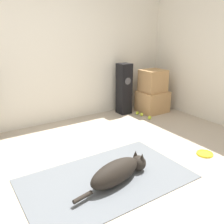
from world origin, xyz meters
TOP-DOWN VIEW (x-y plane):
  - ground_plane at (0.00, 0.00)m, footprint 12.00×12.00m
  - wall_back at (0.00, 2.10)m, footprint 8.00×0.06m
  - area_rug at (0.03, 0.03)m, footprint 1.84×1.12m
  - dog at (0.10, -0.09)m, footprint 1.01×0.35m
  - frisbee at (1.43, -0.20)m, footprint 0.22×0.22m
  - cardboard_box_lower at (2.07, 1.57)m, footprint 0.53×0.48m
  - cardboard_box_upper at (2.08, 1.58)m, footprint 0.45×0.41m
  - floor_speaker at (1.54, 1.81)m, footprint 0.24×0.24m
  - tennis_ball_by_boxes at (1.72, 1.24)m, footprint 0.07×0.07m
  - tennis_ball_near_speaker at (1.70, 1.57)m, footprint 0.07×0.07m
  - tennis_ball_loose_on_carpet at (1.72, 1.46)m, footprint 0.07×0.07m

SIDE VIEW (x-z plane):
  - ground_plane at x=0.00m, z-range 0.00..0.00m
  - area_rug at x=0.03m, z-range 0.00..0.01m
  - frisbee at x=1.43m, z-range 0.00..0.03m
  - tennis_ball_by_boxes at x=1.72m, z-range 0.00..0.07m
  - tennis_ball_near_speaker at x=1.70m, z-range 0.00..0.07m
  - tennis_ball_loose_on_carpet at x=1.72m, z-range 0.00..0.07m
  - dog at x=0.10m, z-range 0.01..0.27m
  - cardboard_box_lower at x=2.07m, z-range 0.00..0.42m
  - floor_speaker at x=1.54m, z-range 0.00..0.98m
  - cardboard_box_upper at x=2.08m, z-range 0.42..0.84m
  - wall_back at x=0.00m, z-range 0.00..2.55m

